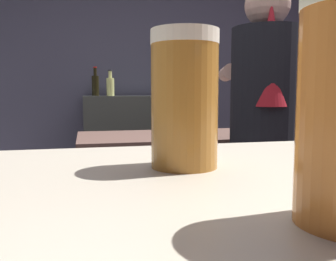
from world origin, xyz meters
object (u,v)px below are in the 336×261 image
object	(u,v)px
bottle_olive_oil	(95,85)
bottle_vinegar	(172,87)
bartender	(264,129)
chefs_knife	(273,132)
mixing_bowl	(177,128)
bottle_hot_sauce	(110,86)
pint_glass_near	(184,100)

from	to	relation	value
bottle_olive_oil	bottle_vinegar	world-z (taller)	bottle_olive_oil
bartender	chefs_knife	xyz separation A→B (m)	(0.28, 0.41, -0.06)
mixing_bowl	bottle_olive_oil	size ratio (longest dim) A/B	0.71
chefs_knife	bottle_hot_sauce	world-z (taller)	bottle_hot_sauce
chefs_knife	pint_glass_near	distance (m)	1.98
mixing_bowl	bottle_hot_sauce	bearing A→B (deg)	109.99
bartender	bottle_olive_oil	distance (m)	1.85
bottle_olive_oil	bartender	bearing A→B (deg)	-64.76
bottle_vinegar	bartender	bearing A→B (deg)	-87.09
pint_glass_near	bottle_hot_sauce	xyz separation A→B (m)	(0.11, 2.79, 0.07)
bottle_olive_oil	bottle_hot_sauce	xyz separation A→B (m)	(0.12, -0.13, -0.01)
bottle_vinegar	pint_glass_near	bearing A→B (deg)	-103.48
mixing_bowl	bottle_hot_sauce	size ratio (longest dim) A/B	0.81
pint_glass_near	bottle_vinegar	world-z (taller)	bottle_vinegar
pint_glass_near	bottle_olive_oil	xyz separation A→B (m)	(-0.01, 2.91, 0.08)
chefs_knife	mixing_bowl	bearing A→B (deg)	146.97
bartender	chefs_knife	size ratio (longest dim) A/B	7.12
chefs_knife	bottle_vinegar	bearing A→B (deg)	88.70
mixing_bowl	chefs_knife	world-z (taller)	mixing_bowl
bottle_hot_sauce	bottle_vinegar	distance (m)	0.58
mixing_bowl	bottle_vinegar	size ratio (longest dim) A/B	0.85
bottle_olive_oil	bottle_vinegar	bearing A→B (deg)	-3.90
bottle_olive_oil	bottle_vinegar	xyz separation A→B (m)	(0.70, -0.05, -0.02)
pint_glass_near	bottle_olive_oil	world-z (taller)	bottle_olive_oil
bartender	bottle_olive_oil	world-z (taller)	bartender
bottle_hot_sauce	bottle_vinegar	size ratio (longest dim) A/B	1.04
bartender	bottle_vinegar	distance (m)	1.63
chefs_knife	bottle_vinegar	xyz separation A→B (m)	(-0.36, 1.20, 0.30)
pint_glass_near	bottle_olive_oil	bearing A→B (deg)	90.23
mixing_bowl	bottle_olive_oil	bearing A→B (deg)	113.45
bartender	pint_glass_near	world-z (taller)	bartender
bartender	chefs_knife	distance (m)	0.50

